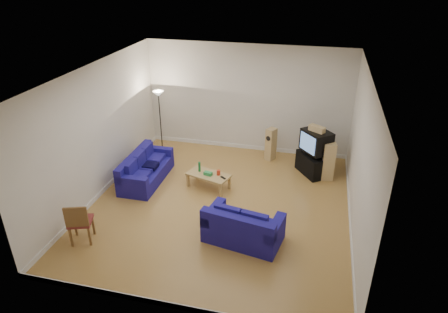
% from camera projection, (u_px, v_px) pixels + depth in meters
% --- Properties ---
extents(room, '(6.01, 6.51, 3.21)m').
position_uv_depth(room, '(220.00, 147.00, 8.87)').
color(room, olive).
rests_on(room, ground).
extents(sofa_three_seat, '(0.84, 1.93, 0.74)m').
position_uv_depth(sofa_three_seat, '(145.00, 171.00, 10.49)').
color(sofa_three_seat, navy).
rests_on(sofa_three_seat, ground).
extents(sofa_loveseat, '(1.70, 1.14, 0.78)m').
position_uv_depth(sofa_loveseat, '(242.00, 229.00, 8.22)').
color(sofa_loveseat, navy).
rests_on(sofa_loveseat, ground).
extents(coffee_table, '(1.18, 0.82, 0.39)m').
position_uv_depth(coffee_table, '(208.00, 176.00, 10.13)').
color(coffee_table, tan).
rests_on(coffee_table, ground).
extents(bottle, '(0.09, 0.09, 0.26)m').
position_uv_depth(bottle, '(199.00, 167.00, 10.18)').
color(bottle, '#197233').
rests_on(bottle, coffee_table).
extents(tissue_box, '(0.23, 0.15, 0.09)m').
position_uv_depth(tissue_box, '(208.00, 174.00, 10.05)').
color(tissue_box, green).
rests_on(tissue_box, coffee_table).
extents(red_canister, '(0.09, 0.09, 0.13)m').
position_uv_depth(red_canister, '(218.00, 173.00, 10.05)').
color(red_canister, red).
rests_on(red_canister, coffee_table).
extents(remote, '(0.16, 0.14, 0.02)m').
position_uv_depth(remote, '(223.00, 178.00, 9.93)').
color(remote, black).
rests_on(remote, coffee_table).
extents(tv_stand, '(0.96, 1.06, 0.57)m').
position_uv_depth(tv_stand, '(312.00, 164.00, 10.83)').
color(tv_stand, black).
rests_on(tv_stand, ground).
extents(av_receiver, '(0.58, 0.60, 0.11)m').
position_uv_depth(av_receiver, '(313.00, 152.00, 10.72)').
color(av_receiver, black).
rests_on(av_receiver, tv_stand).
extents(television, '(0.91, 0.94, 0.59)m').
position_uv_depth(television, '(316.00, 141.00, 10.51)').
color(television, black).
rests_on(television, av_receiver).
extents(centre_speaker, '(0.45, 0.38, 0.15)m').
position_uv_depth(centre_speaker, '(317.00, 129.00, 10.32)').
color(centre_speaker, tan).
rests_on(centre_speaker, television).
extents(speaker_left, '(0.33, 0.35, 0.96)m').
position_uv_depth(speaker_left, '(271.00, 144.00, 11.51)').
color(speaker_left, tan).
rests_on(speaker_left, ground).
extents(speaker_right, '(0.36, 0.30, 1.04)m').
position_uv_depth(speaker_right, '(328.00, 162.00, 10.44)').
color(speaker_right, tan).
rests_on(speaker_right, ground).
extents(floor_lamp, '(0.32, 0.32, 1.89)m').
position_uv_depth(floor_lamp, '(159.00, 102.00, 11.54)').
color(floor_lamp, black).
rests_on(floor_lamp, ground).
extents(dining_chair, '(0.58, 0.58, 0.95)m').
position_uv_depth(dining_chair, '(79.00, 221.00, 8.08)').
color(dining_chair, brown).
rests_on(dining_chair, ground).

